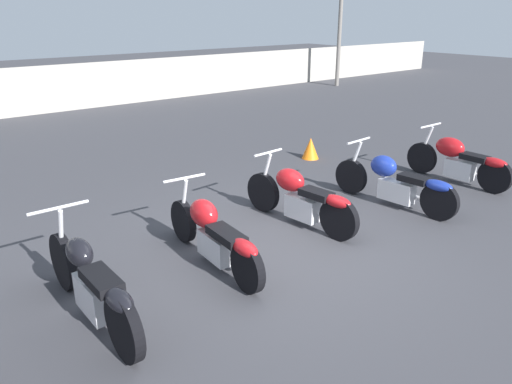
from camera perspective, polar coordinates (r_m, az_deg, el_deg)
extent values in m
plane|color=#38383D|center=(6.52, 3.33, -6.78)|extent=(60.00, 60.00, 0.00)
cube|color=#9E998E|center=(16.27, -24.97, 10.36)|extent=(40.00, 0.04, 1.40)
cylinder|color=black|center=(5.97, -21.12, -7.41)|extent=(0.10, 0.65, 0.65)
cylinder|color=black|center=(4.68, -14.83, -14.77)|extent=(0.10, 0.65, 0.65)
cube|color=silver|center=(5.26, -18.05, -11.33)|extent=(0.20, 0.57, 0.36)
ellipsoid|color=black|center=(5.31, -19.55, -6.51)|extent=(0.24, 0.43, 0.28)
cube|color=black|center=(4.89, -17.29, -9.56)|extent=(0.24, 0.55, 0.10)
ellipsoid|color=black|center=(4.58, -15.39, -11.81)|extent=(0.20, 0.44, 0.16)
cylinder|color=silver|center=(5.62, -21.65, -1.69)|extent=(0.64, 0.04, 0.04)
cylinder|color=silver|center=(5.79, -21.38, -4.64)|extent=(0.05, 0.26, 0.66)
cylinder|color=silver|center=(5.20, -16.07, -12.33)|extent=(0.08, 0.71, 0.07)
cylinder|color=black|center=(6.76, -8.31, -3.31)|extent=(0.15, 0.57, 0.57)
cylinder|color=black|center=(5.52, -0.98, -8.71)|extent=(0.15, 0.57, 0.57)
cube|color=silver|center=(6.07, -4.66, -6.26)|extent=(0.25, 0.58, 0.31)
ellipsoid|color=#AD1419|center=(6.15, -5.99, -2.43)|extent=(0.33, 0.50, 0.35)
cube|color=black|center=(5.75, -3.41, -4.92)|extent=(0.29, 0.60, 0.10)
ellipsoid|color=#AD1419|center=(5.46, -1.29, -6.41)|extent=(0.24, 0.46, 0.16)
cylinder|color=silver|center=(6.45, -8.19, 1.57)|extent=(0.59, 0.08, 0.04)
cylinder|color=silver|center=(6.60, -8.25, -0.92)|extent=(0.07, 0.25, 0.62)
cylinder|color=silver|center=(6.03, -2.90, -7.02)|extent=(0.12, 0.65, 0.07)
cylinder|color=black|center=(7.69, 0.81, -0.02)|extent=(0.15, 0.61, 0.60)
cylinder|color=black|center=(6.80, 9.47, -3.07)|extent=(0.15, 0.61, 0.60)
cube|color=silver|center=(7.19, 5.30, -1.83)|extent=(0.24, 0.54, 0.33)
ellipsoid|color=#AD1419|center=(7.21, 3.91, 1.39)|extent=(0.32, 0.51, 0.33)
cube|color=black|center=(6.94, 6.91, -0.22)|extent=(0.28, 0.50, 0.10)
ellipsoid|color=#AD1419|center=(6.74, 9.25, -1.06)|extent=(0.24, 0.46, 0.16)
cylinder|color=silver|center=(7.42, 1.38, 4.52)|extent=(0.57, 0.08, 0.04)
cylinder|color=silver|center=(7.55, 1.09, 2.21)|extent=(0.07, 0.25, 0.64)
cylinder|color=silver|center=(7.21, 6.79, -2.34)|extent=(0.12, 0.57, 0.07)
cylinder|color=black|center=(8.59, 10.81, 1.74)|extent=(0.14, 0.59, 0.58)
cylinder|color=black|center=(7.83, 20.23, -1.01)|extent=(0.14, 0.59, 0.58)
cube|color=silver|center=(8.15, 15.75, 0.10)|extent=(0.24, 0.59, 0.32)
ellipsoid|color=navy|center=(8.17, 14.38, 2.91)|extent=(0.32, 0.47, 0.34)
cube|color=black|center=(7.94, 17.60, 1.44)|extent=(0.27, 0.47, 0.10)
ellipsoid|color=navy|center=(7.77, 20.11, 0.69)|extent=(0.23, 0.45, 0.16)
cylinder|color=silver|center=(8.35, 11.65, 5.76)|extent=(0.60, 0.08, 0.04)
cylinder|color=silver|center=(8.47, 11.22, 3.72)|extent=(0.07, 0.25, 0.63)
cylinder|color=silver|center=(8.19, 17.10, -0.37)|extent=(0.13, 0.74, 0.07)
cylinder|color=black|center=(10.02, 18.42, 3.71)|extent=(0.11, 0.59, 0.59)
cylinder|color=black|center=(9.36, 25.65, 1.61)|extent=(0.11, 0.59, 0.59)
cube|color=silver|center=(9.64, 22.25, 2.43)|extent=(0.20, 0.52, 0.32)
ellipsoid|color=#AD1419|center=(9.66, 21.29, 4.81)|extent=(0.30, 0.55, 0.35)
cube|color=black|center=(9.46, 23.73, 3.62)|extent=(0.24, 0.47, 0.10)
ellipsoid|color=#AD1419|center=(9.31, 25.59, 3.06)|extent=(0.20, 0.44, 0.16)
cylinder|color=silver|center=(9.81, 19.31, 7.18)|extent=(0.63, 0.04, 0.04)
cylinder|color=silver|center=(9.91, 18.86, 5.43)|extent=(0.05, 0.25, 0.63)
cylinder|color=silver|center=(9.70, 23.29, 2.01)|extent=(0.08, 0.70, 0.07)
cone|color=orange|center=(10.53, 6.24, 5.00)|extent=(0.35, 0.35, 0.44)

